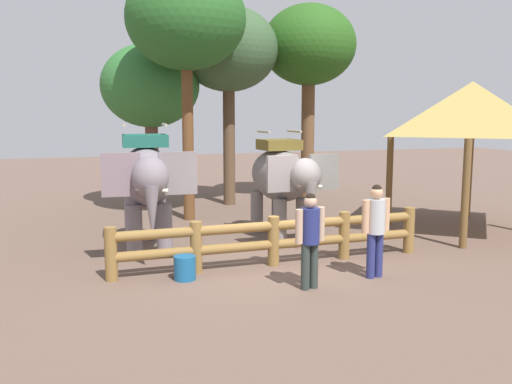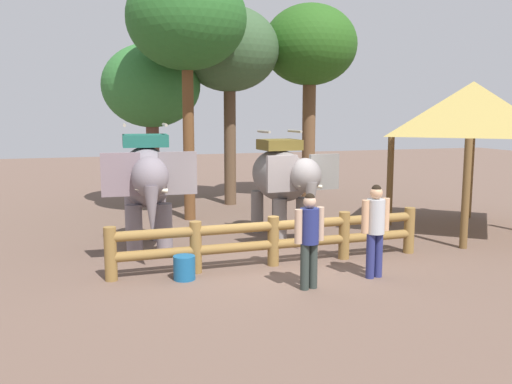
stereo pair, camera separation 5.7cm
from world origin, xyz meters
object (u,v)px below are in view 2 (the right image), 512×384
object	(u,v)px
tourist_man_in_blue	(309,234)
tree_deep_back	(187,20)
thatched_shelter	(472,109)
elephant_near_left	(147,180)
tree_far_left	(229,51)
tree_far_right	(151,87)
log_fence	(273,237)
elephant_center	(283,178)
tree_back_center	(310,48)
tourist_woman_in_black	(375,224)
feed_bucket	(184,268)

from	to	relation	value
tourist_man_in_blue	tree_deep_back	xyz separation A→B (m)	(-0.82, 7.16, 4.77)
thatched_shelter	elephant_near_left	bearing A→B (deg)	176.88
tree_far_left	tree_far_right	size ratio (longest dim) A/B	1.23
log_fence	elephant_center	distance (m)	2.67
log_fence	tourist_man_in_blue	bearing A→B (deg)	-86.47
tree_far_left	tree_back_center	size ratio (longest dim) A/B	0.96
tourist_woman_in_black	tree_deep_back	xyz separation A→B (m)	(-2.31, 6.90, 4.74)
elephant_center	tree_deep_back	world-z (taller)	tree_deep_back
tourist_man_in_blue	tree_far_right	size ratio (longest dim) A/B	0.33
thatched_shelter	tree_deep_back	distance (m)	8.26
thatched_shelter	tree_far_left	world-z (taller)	tree_far_left
tourist_woman_in_black	thatched_shelter	xyz separation A→B (m)	(4.53, 3.01, 2.21)
elephant_center	tourist_man_in_blue	bearing A→B (deg)	-103.51
elephant_near_left	tree_far_right	distance (m)	6.64
tree_back_center	tourist_man_in_blue	bearing A→B (deg)	-112.92
tree_far_left	log_fence	bearing A→B (deg)	-98.47
thatched_shelter	tourist_woman_in_black	bearing A→B (deg)	-146.38
tourist_woman_in_black	thatched_shelter	bearing A→B (deg)	33.62
tree_far_right	feed_bucket	world-z (taller)	tree_far_right
tree_back_center	tree_deep_back	world-z (taller)	tree_deep_back
tourist_woman_in_black	feed_bucket	size ratio (longest dim) A/B	3.92
tourist_man_in_blue	tree_back_center	size ratio (longest dim) A/B	0.26
tourist_woman_in_black	tourist_man_in_blue	distance (m)	1.52
elephant_near_left	tourist_man_in_blue	size ratio (longest dim) A/B	1.94
tree_far_right	elephant_center	bearing A→B (deg)	-67.40
feed_bucket	elephant_near_left	bearing A→B (deg)	98.85
tourist_woman_in_black	tree_deep_back	world-z (taller)	tree_deep_back
log_fence	elephant_center	world-z (taller)	elephant_center
elephant_center	tree_back_center	bearing A→B (deg)	61.14
elephant_near_left	tree_deep_back	size ratio (longest dim) A/B	0.47
tourist_woman_in_black	tree_deep_back	bearing A→B (deg)	108.51
thatched_shelter	tree_far_right	distance (m)	10.06
feed_bucket	tree_deep_back	bearing A→B (deg)	78.01
tree_far_right	tree_far_left	bearing A→B (deg)	-9.80
log_fence	tree_deep_back	xyz separation A→B (m)	(-0.71, 5.49, 5.20)
feed_bucket	tourist_man_in_blue	bearing A→B (deg)	-31.08
tourist_man_in_blue	feed_bucket	distance (m)	2.54
log_fence	tree_far_left	size ratio (longest dim) A/B	1.03
tree_far_right	feed_bucket	size ratio (longest dim) A/B	11.63
tourist_man_in_blue	feed_bucket	size ratio (longest dim) A/B	3.78
elephant_center	feed_bucket	world-z (taller)	elephant_center
elephant_near_left	tree_far_left	distance (m)	7.58
elephant_center	tourist_woman_in_black	xyz separation A→B (m)	(0.55, -3.68, -0.48)
log_fence	tourist_woman_in_black	world-z (taller)	tourist_woman_in_black
tree_back_center	tree_far_right	xyz separation A→B (m)	(-5.56, 0.34, -1.42)
tourist_woman_in_black	tourist_man_in_blue	bearing A→B (deg)	-170.16
log_fence	feed_bucket	size ratio (longest dim) A/B	14.66
tree_far_left	tourist_man_in_blue	bearing A→B (deg)	-96.38
elephant_near_left	tourist_woman_in_black	size ratio (longest dim) A/B	1.87
tree_back_center	tree_deep_back	bearing A→B (deg)	-153.84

